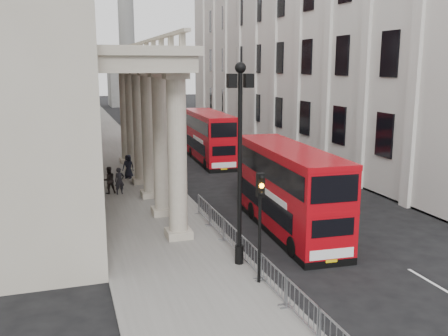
# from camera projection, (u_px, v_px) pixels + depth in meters

# --- Properties ---
(ground) EXTENTS (260.00, 260.00, 0.00)m
(ground) POSITION_uv_depth(u_px,v_px,m) (293.00, 306.00, 17.51)
(ground) COLOR black
(ground) RESTS_ON ground
(sidewalk_west) EXTENTS (6.00, 140.00, 0.12)m
(sidewalk_west) POSITION_uv_depth(u_px,v_px,m) (117.00, 160.00, 44.58)
(sidewalk_west) COLOR slate
(sidewalk_west) RESTS_ON ground
(sidewalk_east) EXTENTS (3.00, 140.00, 0.12)m
(sidewalk_east) POSITION_uv_depth(u_px,v_px,m) (285.00, 150.00, 49.52)
(sidewalk_east) COLOR slate
(sidewalk_east) RESTS_ON ground
(kerb) EXTENTS (0.20, 140.00, 0.14)m
(kerb) POSITION_uv_depth(u_px,v_px,m) (150.00, 158.00, 45.46)
(kerb) COLOR slate
(kerb) RESTS_ON ground
(portico_building) EXTENTS (9.00, 28.00, 12.00)m
(portico_building) POSITION_uv_depth(u_px,v_px,m) (7.00, 105.00, 29.94)
(portico_building) COLOR #A49B89
(portico_building) RESTS_ON ground
(brick_building) EXTENTS (9.00, 32.00, 22.00)m
(brick_building) POSITION_uv_depth(u_px,v_px,m) (29.00, 41.00, 56.91)
(brick_building) COLOR maroon
(brick_building) RESTS_ON ground
(west_building_far) EXTENTS (9.00, 30.00, 20.00)m
(west_building_far) POSITION_uv_depth(u_px,v_px,m) (41.00, 56.00, 86.96)
(west_building_far) COLOR #A49B89
(west_building_far) RESTS_ON ground
(east_building) EXTENTS (8.00, 55.00, 25.00)m
(east_building) POSITION_uv_depth(u_px,v_px,m) (303.00, 23.00, 49.63)
(east_building) COLOR beige
(east_building) RESTS_ON ground
(monument_column) EXTENTS (8.00, 8.00, 54.20)m
(monument_column) POSITION_uv_depth(u_px,v_px,m) (126.00, 27.00, 101.89)
(monument_column) COLOR #60605E
(monument_column) RESTS_ON ground
(lamp_post_south) EXTENTS (1.05, 0.44, 8.32)m
(lamp_post_south) POSITION_uv_depth(u_px,v_px,m) (240.00, 151.00, 20.07)
(lamp_post_south) COLOR black
(lamp_post_south) RESTS_ON sidewalk_west
(lamp_post_mid) EXTENTS (1.05, 0.44, 8.32)m
(lamp_post_mid) POSITION_uv_depth(u_px,v_px,m) (164.00, 115.00, 34.99)
(lamp_post_mid) COLOR black
(lamp_post_mid) RESTS_ON sidewalk_west
(lamp_post_north) EXTENTS (1.05, 0.44, 8.32)m
(lamp_post_north) POSITION_uv_depth(u_px,v_px,m) (133.00, 100.00, 49.91)
(lamp_post_north) COLOR black
(lamp_post_north) RESTS_ON sidewalk_west
(traffic_light) EXTENTS (0.28, 0.33, 4.30)m
(traffic_light) POSITION_uv_depth(u_px,v_px,m) (260.00, 208.00, 18.58)
(traffic_light) COLOR black
(traffic_light) RESTS_ON sidewalk_west
(crowd_barriers) EXTENTS (0.50, 18.75, 1.10)m
(crowd_barriers) POSITION_uv_depth(u_px,v_px,m) (261.00, 266.00, 19.35)
(crowd_barriers) COLOR gray
(crowd_barriers) RESTS_ON sidewalk_west
(bus_near) EXTENTS (2.98, 10.14, 4.33)m
(bus_near) POSITION_uv_depth(u_px,v_px,m) (288.00, 188.00, 25.12)
(bus_near) COLOR #A70710
(bus_near) RESTS_ON ground
(bus_far) EXTENTS (2.83, 10.11, 4.32)m
(bus_far) POSITION_uv_depth(u_px,v_px,m) (209.00, 136.00, 43.61)
(bus_far) COLOR #B40811
(bus_far) RESTS_ON ground
(pedestrian_a) EXTENTS (0.68, 0.50, 1.73)m
(pedestrian_a) POSITION_uv_depth(u_px,v_px,m) (120.00, 181.00, 32.21)
(pedestrian_a) COLOR black
(pedestrian_a) RESTS_ON sidewalk_west
(pedestrian_b) EXTENTS (0.99, 0.85, 1.78)m
(pedestrian_b) POSITION_uv_depth(u_px,v_px,m) (109.00, 180.00, 32.36)
(pedestrian_b) COLOR black
(pedestrian_b) RESTS_ON sidewalk_west
(pedestrian_c) EXTENTS (1.02, 0.89, 1.76)m
(pedestrian_c) POSITION_uv_depth(u_px,v_px,m) (128.00, 166.00, 36.81)
(pedestrian_c) COLOR black
(pedestrian_c) RESTS_ON sidewalk_west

